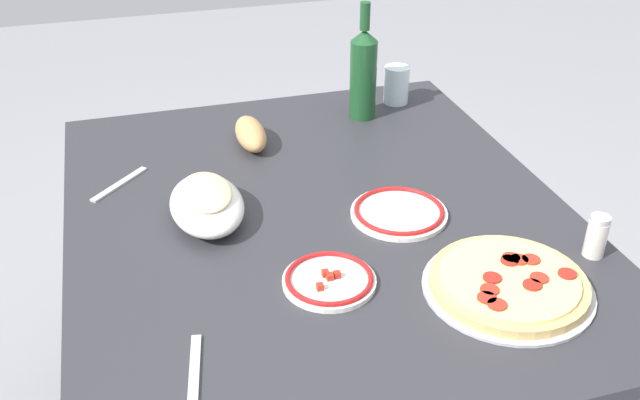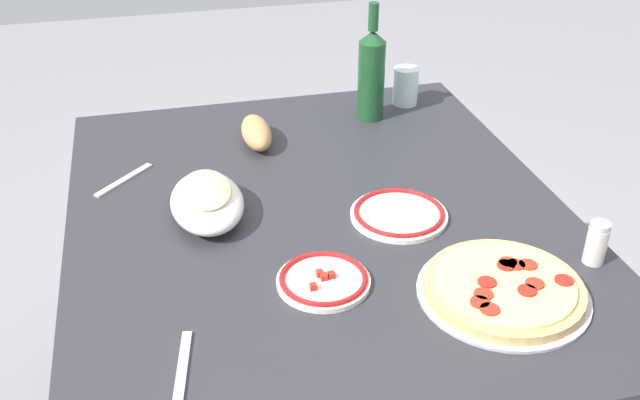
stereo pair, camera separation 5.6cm
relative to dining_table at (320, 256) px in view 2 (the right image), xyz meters
name	(u,v)px [view 2 (the right image)]	position (x,y,z in m)	size (l,w,h in m)	color
dining_table	(320,256)	(0.00, 0.00, 0.00)	(1.23, 1.04, 0.74)	#2D2D33
pepperoni_pizza	(504,288)	(0.35, 0.25, 0.13)	(0.31, 0.31, 0.03)	#B7B7BC
baked_pasta_dish	(207,200)	(-0.04, -0.23, 0.15)	(0.24, 0.15, 0.08)	white
wine_bottle	(371,73)	(-0.43, 0.24, 0.24)	(0.07, 0.07, 0.31)	#194723
water_glass	(406,86)	(-0.50, 0.36, 0.16)	(0.07, 0.07, 0.10)	silver
side_plate_near	(323,280)	(0.24, -0.05, 0.12)	(0.17, 0.17, 0.02)	white
side_plate_far	(399,214)	(0.06, 0.15, 0.12)	(0.20, 0.20, 0.02)	white
bread_loaf	(256,133)	(-0.35, -0.08, 0.14)	(0.17, 0.07, 0.06)	tan
spice_shaker	(597,243)	(0.30, 0.46, 0.16)	(0.04, 0.04, 0.09)	silver
fork_left	(182,369)	(0.40, -0.32, 0.11)	(0.17, 0.02, 0.01)	#B7B7BC
fork_right	(124,180)	(-0.24, -0.40, 0.11)	(0.17, 0.02, 0.01)	#B7B7BC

